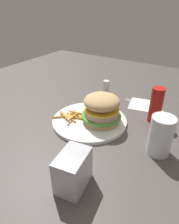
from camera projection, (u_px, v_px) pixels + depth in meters
ground_plane at (91, 118)px, 0.75m from camera, size 1.60×1.60×0.00m
plate at (89, 121)px, 0.72m from camera, size 0.26×0.26×0.01m
sandwich at (102, 108)px, 0.68m from camera, size 0.14×0.14×0.10m
fries_pile at (72, 116)px, 0.72m from camera, size 0.12×0.10×0.01m
napkin at (143, 105)px, 0.83m from camera, size 0.13×0.13×0.00m
fork at (143, 104)px, 0.83m from camera, size 0.17×0.04×0.00m
drink_glass at (160, 138)px, 0.56m from camera, size 0.07×0.07×0.12m
napkin_dispenser at (73, 171)px, 0.46m from camera, size 0.07×0.10×0.09m
ketchup_bottle at (156, 105)px, 0.70m from camera, size 0.04×0.04×0.13m
salt_shaker at (106, 86)px, 0.94m from camera, size 0.03×0.03×0.06m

